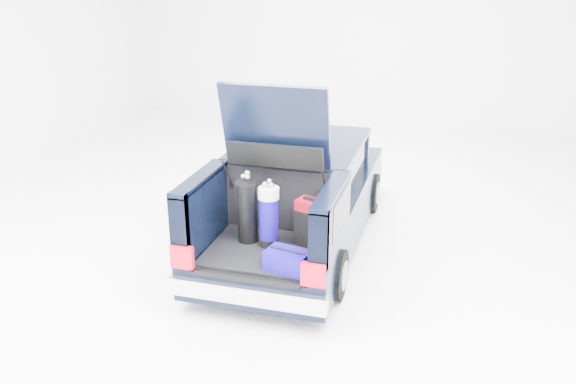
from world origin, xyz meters
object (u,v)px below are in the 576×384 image
(red_suitcase, at_px, (312,223))
(blue_golf_bag, at_px, (269,216))
(blue_duffel, at_px, (288,260))
(car, at_px, (300,196))
(black_golf_bag, at_px, (247,211))

(red_suitcase, relative_size, blue_golf_bag, 0.73)
(red_suitcase, relative_size, blue_duffel, 1.15)
(red_suitcase, distance_m, blue_golf_bag, 0.51)
(red_suitcase, height_order, blue_golf_bag, blue_golf_bag)
(car, height_order, blue_duffel, car)
(car, distance_m, blue_golf_bag, 1.51)
(red_suitcase, xyz_separation_m, blue_duffel, (-0.11, -0.66, -0.17))
(car, relative_size, blue_golf_bag, 5.67)
(car, height_order, black_golf_bag, car)
(red_suitcase, xyz_separation_m, blue_golf_bag, (-0.49, -0.13, 0.09))
(car, bearing_deg, blue_duffel, -79.00)
(black_golf_bag, height_order, blue_golf_bag, black_golf_bag)
(red_suitcase, height_order, blue_duffel, red_suitcase)
(black_golf_bag, xyz_separation_m, blue_duffel, (0.65, -0.54, -0.29))
(red_suitcase, bearing_deg, blue_golf_bag, -146.31)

